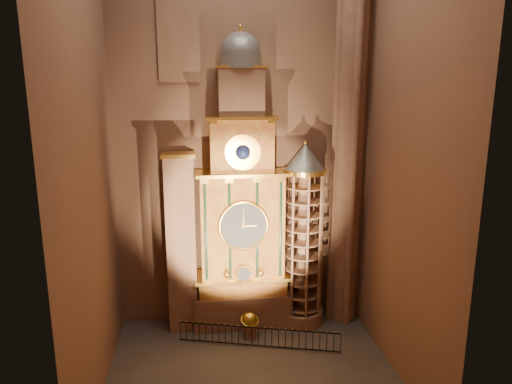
{
  "coord_description": "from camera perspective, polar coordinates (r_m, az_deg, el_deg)",
  "views": [
    {
      "loc": [
        -2.31,
        -19.62,
        13.56
      ],
      "look_at": [
        0.56,
        3.0,
        8.39
      ],
      "focal_mm": 32.0,
      "sensor_mm": 36.0,
      "label": 1
    }
  ],
  "objects": [
    {
      "name": "floor",
      "position": [
        23.96,
        -0.46,
        -21.69
      ],
      "size": [
        14.0,
        14.0,
        0.0
      ],
      "primitive_type": "plane",
      "color": "#383330",
      "rests_on": "ground"
    },
    {
      "name": "wall_right",
      "position": [
        21.87,
        18.11,
        5.43
      ],
      "size": [
        0.0,
        22.0,
        22.0
      ],
      "primitive_type": "plane",
      "rotation": [
        1.57,
        0.0,
        -1.57
      ],
      "color": "#835D46",
      "rests_on": "floor"
    },
    {
      "name": "gothic_pier",
      "position": [
        26.14,
        11.66,
        6.9
      ],
      "size": [
        2.04,
        2.04,
        22.0
      ],
      "color": "#8C634C",
      "rests_on": "floor"
    },
    {
      "name": "celestial_globe",
      "position": [
        26.3,
        -0.79,
        -16.03
      ],
      "size": [
        1.3,
        1.26,
        1.48
      ],
      "color": "#8C634C",
      "rests_on": "floor"
    },
    {
      "name": "portrait_tower",
      "position": [
        26.02,
        -9.3,
        -6.25
      ],
      "size": [
        1.8,
        1.6,
        10.2
      ],
      "color": "#8C634C",
      "rests_on": "floor"
    },
    {
      "name": "wall_back",
      "position": [
        25.85,
        -2.09,
        7.09
      ],
      "size": [
        22.0,
        0.0,
        22.0
      ],
      "primitive_type": "plane",
      "rotation": [
        1.57,
        0.0,
        0.0
      ],
      "color": "#835D46",
      "rests_on": "floor"
    },
    {
      "name": "iron_railing",
      "position": [
        25.57,
        0.31,
        -17.66
      ],
      "size": [
        8.38,
        2.37,
        1.11
      ],
      "color": "black",
      "rests_on": "floor"
    },
    {
      "name": "stained_glass_window",
      "position": [
        25.72,
        -9.71,
        19.17
      ],
      "size": [
        2.2,
        0.14,
        5.2
      ],
      "color": "navy",
      "rests_on": "wall_back"
    },
    {
      "name": "astronomical_clock",
      "position": [
        25.63,
        -1.8,
        -2.8
      ],
      "size": [
        5.6,
        2.41,
        16.7
      ],
      "color": "#8C634C",
      "rests_on": "floor"
    },
    {
      "name": "stair_turret",
      "position": [
        26.34,
        5.92,
        -5.64
      ],
      "size": [
        2.5,
        2.5,
        10.8
      ],
      "color": "#8C634C",
      "rests_on": "floor"
    },
    {
      "name": "wall_left",
      "position": [
        20.33,
        -20.58,
        4.74
      ],
      "size": [
        0.0,
        22.0,
        22.0
      ],
      "primitive_type": "plane",
      "rotation": [
        1.57,
        0.0,
        1.57
      ],
      "color": "#835D46",
      "rests_on": "floor"
    }
  ]
}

